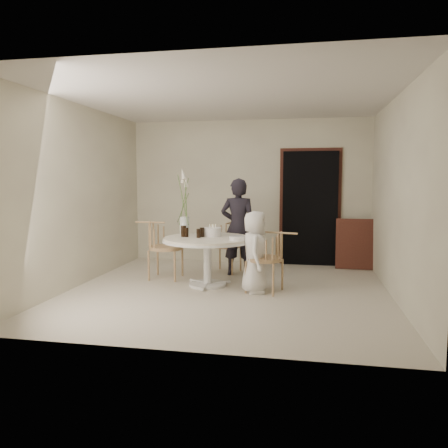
% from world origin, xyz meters
% --- Properties ---
extents(ground, '(4.50, 4.50, 0.00)m').
position_xyz_m(ground, '(0.00, 0.00, 0.00)').
color(ground, beige).
rests_on(ground, ground).
extents(room_shell, '(4.50, 4.50, 4.50)m').
position_xyz_m(room_shell, '(0.00, 0.00, 1.62)').
color(room_shell, silver).
rests_on(room_shell, ground).
extents(doorway, '(1.00, 0.10, 2.10)m').
position_xyz_m(doorway, '(1.15, 2.19, 1.05)').
color(doorway, black).
rests_on(doorway, ground).
extents(door_trim, '(1.12, 0.03, 2.22)m').
position_xyz_m(door_trim, '(1.15, 2.23, 1.11)').
color(door_trim, '#532B1C').
rests_on(door_trim, ground).
extents(table, '(1.33, 1.33, 0.73)m').
position_xyz_m(table, '(-0.35, 0.25, 0.62)').
color(table, silver).
rests_on(table, ground).
extents(picture_frame, '(0.68, 0.23, 0.89)m').
position_xyz_m(picture_frame, '(1.95, 1.95, 0.45)').
color(picture_frame, '#532B1C').
rests_on(picture_frame, ground).
extents(chair_far, '(0.54, 0.57, 0.85)m').
position_xyz_m(chair_far, '(-0.23, 1.36, 0.55)').
color(chair_far, tan).
rests_on(chair_far, ground).
extents(chair_right, '(0.59, 0.57, 0.87)m').
position_xyz_m(chair_right, '(0.64, 0.03, 0.57)').
color(chair_right, tan).
rests_on(chair_right, ground).
extents(chair_left, '(0.56, 0.53, 0.92)m').
position_xyz_m(chair_left, '(-1.25, 0.60, 0.60)').
color(chair_left, tan).
rests_on(chair_left, ground).
extents(girl, '(0.60, 0.40, 1.61)m').
position_xyz_m(girl, '(-0.01, 1.06, 0.80)').
color(girl, black).
rests_on(girl, ground).
extents(boy, '(0.43, 0.60, 1.15)m').
position_xyz_m(boy, '(0.39, -0.01, 0.58)').
color(boy, white).
rests_on(boy, ground).
extents(birthday_cake, '(0.27, 0.27, 0.18)m').
position_xyz_m(birthday_cake, '(-0.31, 0.41, 0.80)').
color(birthday_cake, white).
rests_on(birthday_cake, table).
extents(cola_tumbler_a, '(0.07, 0.07, 0.14)m').
position_xyz_m(cola_tumbler_a, '(-0.68, 0.25, 0.80)').
color(cola_tumbler_a, black).
rests_on(cola_tumbler_a, table).
extents(cola_tumbler_b, '(0.08, 0.08, 0.13)m').
position_xyz_m(cola_tumbler_b, '(-0.47, 0.19, 0.80)').
color(cola_tumbler_b, black).
rests_on(cola_tumbler_b, table).
extents(cola_tumbler_c, '(0.08, 0.08, 0.17)m').
position_xyz_m(cola_tumbler_c, '(-0.72, 0.26, 0.82)').
color(cola_tumbler_c, black).
rests_on(cola_tumbler_c, table).
extents(cola_tumbler_d, '(0.07, 0.07, 0.14)m').
position_xyz_m(cola_tumbler_d, '(-0.45, 0.30, 0.80)').
color(cola_tumbler_d, black).
rests_on(cola_tumbler_d, table).
extents(plate_stack, '(0.24, 0.24, 0.06)m').
position_xyz_m(plate_stack, '(0.13, 0.03, 0.76)').
color(plate_stack, white).
rests_on(plate_stack, table).
extents(flower_vase, '(0.15, 0.15, 1.04)m').
position_xyz_m(flower_vase, '(-0.78, 0.54, 1.10)').
color(flower_vase, silver).
rests_on(flower_vase, table).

